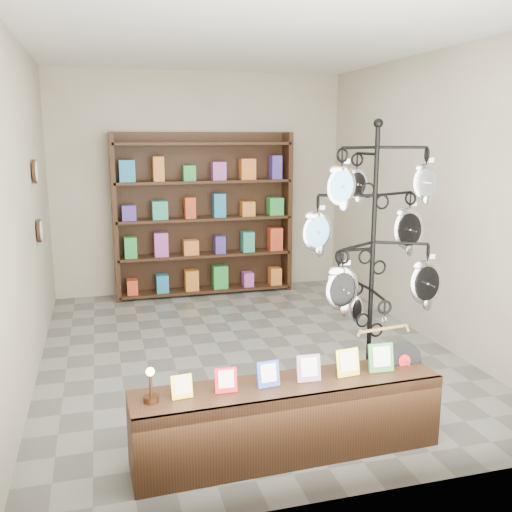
{
  "coord_description": "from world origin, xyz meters",
  "views": [
    {
      "loc": [
        -1.36,
        -5.32,
        2.14
      ],
      "look_at": [
        -0.17,
        -1.0,
        1.2
      ],
      "focal_mm": 40.0,
      "sensor_mm": 36.0,
      "label": 1
    }
  ],
  "objects": [
    {
      "name": "back_shelving",
      "position": [
        0.0,
        2.3,
        1.03
      ],
      "size": [
        2.42,
        0.36,
        2.2
      ],
      "color": "black",
      "rests_on": "ground"
    },
    {
      "name": "display_tree",
      "position": [
        0.72,
        -1.28,
        1.32
      ],
      "size": [
        1.17,
        0.99,
        2.28
      ],
      "rotation": [
        0.0,
        0.0,
        0.04
      ],
      "color": "black",
      "rests_on": "ground"
    },
    {
      "name": "wall_clocks",
      "position": [
        -1.97,
        0.8,
        1.5
      ],
      "size": [
        0.03,
        0.24,
        0.84
      ],
      "color": "black",
      "rests_on": "ground"
    },
    {
      "name": "ground",
      "position": [
        0.0,
        0.0,
        0.0
      ],
      "size": [
        5.0,
        5.0,
        0.0
      ],
      "primitive_type": "plane",
      "color": "slate",
      "rests_on": "ground"
    },
    {
      "name": "front_shelf",
      "position": [
        -0.21,
        -1.94,
        0.26
      ],
      "size": [
        2.13,
        0.5,
        0.75
      ],
      "rotation": [
        0.0,
        0.0,
        0.03
      ],
      "color": "black",
      "rests_on": "ground"
    },
    {
      "name": "room_envelope",
      "position": [
        0.0,
        0.0,
        1.85
      ],
      "size": [
        5.0,
        5.0,
        5.0
      ],
      "color": "#BAB096",
      "rests_on": "ground"
    }
  ]
}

